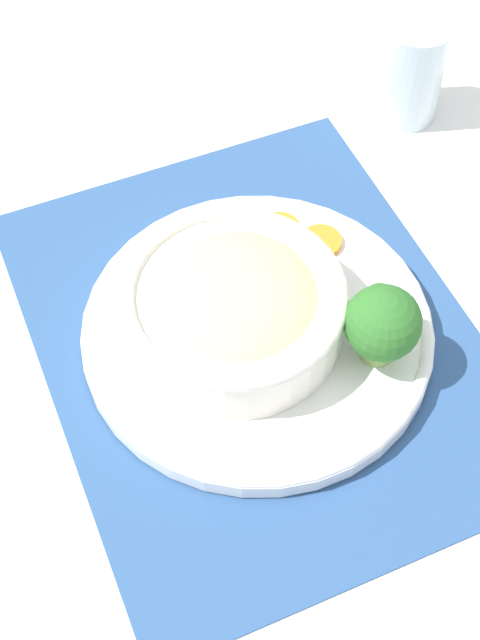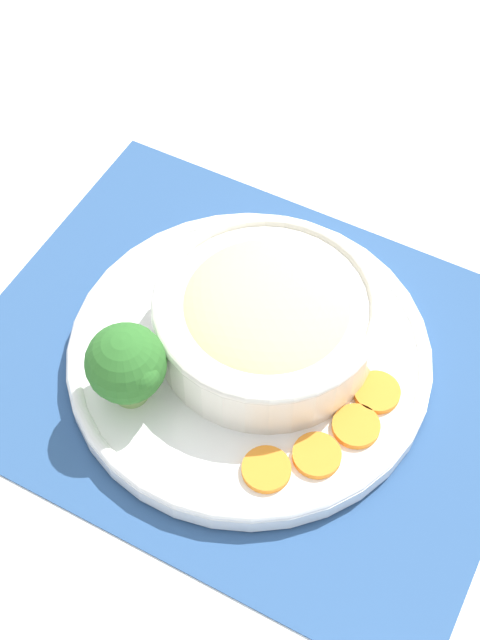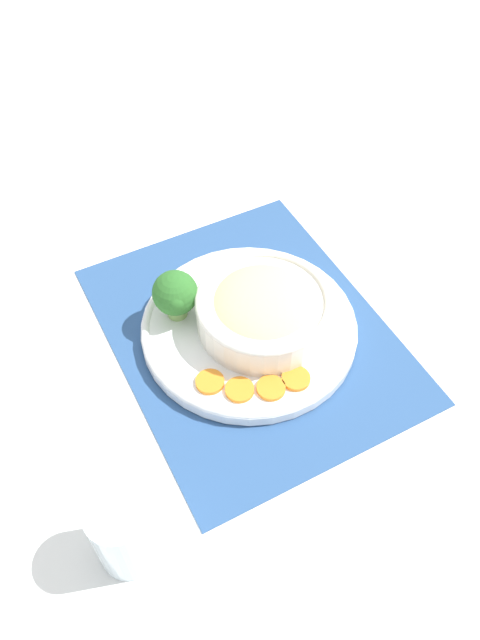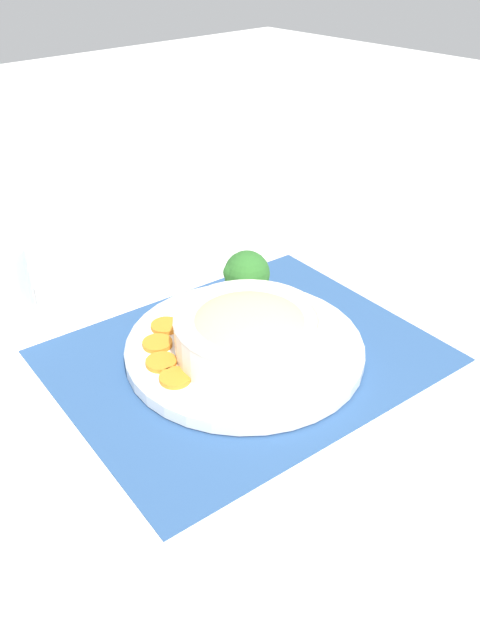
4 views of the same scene
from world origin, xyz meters
name	(u,v)px [view 1 (image 1 of 4)]	position (x,y,z in m)	size (l,w,h in m)	color
ground_plane	(257,340)	(0.00, 0.00, 0.00)	(4.00, 4.00, 0.00)	white
placemat	(257,338)	(0.00, 0.00, 0.00)	(0.49, 0.40, 0.00)	#2D5184
plate	(257,330)	(0.00, 0.00, 0.02)	(0.30, 0.30, 0.02)	white
bowl	(235,306)	(-0.01, -0.02, 0.05)	(0.18, 0.18, 0.06)	silver
broccoli_floret	(383,323)	(0.07, 0.07, 0.06)	(0.06, 0.06, 0.08)	#84AD5B
carrot_slice_near	(321,242)	(-0.05, 0.10, 0.02)	(0.04, 0.04, 0.01)	orange
carrot_slice_middle	(280,229)	(-0.08, 0.07, 0.02)	(0.04, 0.04, 0.01)	orange
carrot_slice_far	(236,229)	(-0.10, 0.04, 0.02)	(0.04, 0.04, 0.01)	orange
carrot_slice_extra	(195,240)	(-0.11, 0.00, 0.02)	(0.04, 0.04, 0.01)	orange
water_glass	(409,75)	(-0.18, 0.28, 0.05)	(0.07, 0.07, 0.11)	silver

